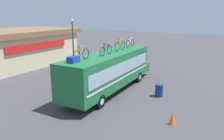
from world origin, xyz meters
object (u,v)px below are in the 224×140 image
at_px(traffic_cone, 172,119).
at_px(rooftop_bicycle_2, 106,50).
at_px(rooftop_bicycle_4, 130,43).
at_px(street_lamp, 73,41).
at_px(luggage_bag_1, 73,59).
at_px(rooftop_bicycle_1, 81,54).
at_px(rooftop_bicycle_3, 120,46).
at_px(bus, 110,69).
at_px(trash_bin, 159,90).

bearing_deg(traffic_cone, rooftop_bicycle_2, 68.75).
bearing_deg(rooftop_bicycle_4, street_lamp, 87.87).
relative_size(luggage_bag_1, rooftop_bicycle_1, 0.42).
height_order(rooftop_bicycle_2, traffic_cone, rooftop_bicycle_2).
relative_size(rooftop_bicycle_3, street_lamp, 0.31).
bearing_deg(rooftop_bicycle_4, rooftop_bicycle_2, -177.20).
relative_size(luggage_bag_1, traffic_cone, 0.99).
relative_size(bus, rooftop_bicycle_1, 6.79).
bearing_deg(rooftop_bicycle_2, traffic_cone, -111.25).
bearing_deg(bus, rooftop_bicycle_1, 176.38).
relative_size(rooftop_bicycle_1, trash_bin, 1.79).
height_order(rooftop_bicycle_1, street_lamp, street_lamp).
relative_size(trash_bin, traffic_cone, 1.33).
height_order(luggage_bag_1, rooftop_bicycle_3, rooftop_bicycle_3).
bearing_deg(rooftop_bicycle_3, rooftop_bicycle_1, 175.59).
xyz_separation_m(trash_bin, street_lamp, (3.31, 10.71, 2.71)).
distance_m(rooftop_bicycle_1, rooftop_bicycle_2, 2.39).
bearing_deg(traffic_cone, luggage_bag_1, 99.28).
bearing_deg(luggage_bag_1, rooftop_bicycle_4, -1.76).
relative_size(traffic_cone, street_lamp, 0.13).
relative_size(rooftop_bicycle_3, traffic_cone, 2.47).
height_order(bus, rooftop_bicycle_2, rooftop_bicycle_2).
distance_m(rooftop_bicycle_3, street_lamp, 7.50).
xyz_separation_m(rooftop_bicycle_4, street_lamp, (0.26, 6.88, -0.28)).
bearing_deg(rooftop_bicycle_4, trash_bin, -128.56).
bearing_deg(rooftop_bicycle_1, rooftop_bicycle_2, -10.70).
xyz_separation_m(luggage_bag_1, street_lamp, (8.13, 6.64, -0.10)).
bearing_deg(rooftop_bicycle_3, rooftop_bicycle_2, -178.12).
bearing_deg(trash_bin, luggage_bag_1, 139.86).
relative_size(rooftop_bicycle_4, street_lamp, 0.30).
height_order(luggage_bag_1, trash_bin, luggage_bag_1).
distance_m(rooftop_bicycle_1, trash_bin, 6.46).
distance_m(luggage_bag_1, street_lamp, 10.50).
xyz_separation_m(traffic_cone, street_lamp, (7.15, 12.66, 2.83)).
height_order(bus, trash_bin, bus).
relative_size(rooftop_bicycle_2, rooftop_bicycle_4, 1.02).
bearing_deg(trash_bin, traffic_cone, -153.00).
relative_size(rooftop_bicycle_1, street_lamp, 0.30).
bearing_deg(bus, street_lamp, 60.25).
bearing_deg(trash_bin, street_lamp, 72.83).
bearing_deg(rooftop_bicycle_1, street_lamp, 42.24).
bearing_deg(rooftop_bicycle_2, street_lamp, 54.95).
height_order(trash_bin, traffic_cone, trash_bin).
height_order(bus, luggage_bag_1, luggage_bag_1).
height_order(rooftop_bicycle_1, trash_bin, rooftop_bicycle_1).
height_order(bus, rooftop_bicycle_4, rooftop_bicycle_4).
relative_size(rooftop_bicycle_4, trash_bin, 1.80).
distance_m(luggage_bag_1, rooftop_bicycle_2, 3.19).
relative_size(trash_bin, street_lamp, 0.17).
bearing_deg(rooftop_bicycle_3, traffic_cone, -128.94).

